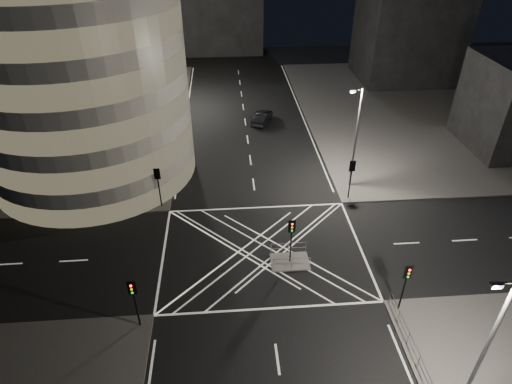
{
  "coord_description": "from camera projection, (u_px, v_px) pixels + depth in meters",
  "views": [
    {
      "loc": [
        -2.58,
        -26.02,
        23.27
      ],
      "look_at": [
        -0.22,
        4.15,
        3.0
      ],
      "focal_mm": 30.0,
      "sensor_mm": 36.0,
      "label": 1
    }
  ],
  "objects": [
    {
      "name": "ground",
      "position": [
        263.0,
        251.0,
        34.67
      ],
      "size": [
        120.0,
        120.0,
        0.0
      ],
      "primitive_type": "plane",
      "color": "black",
      "rests_on": "ground"
    },
    {
      "name": "sidewalk_far_left",
      "position": [
        20.0,
        122.0,
        55.12
      ],
      "size": [
        42.0,
        42.0,
        0.15
      ],
      "primitive_type": "cube",
      "color": "#494644",
      "rests_on": "ground"
    },
    {
      "name": "sidewalk_far_right",
      "position": [
        454.0,
        109.0,
        58.87
      ],
      "size": [
        42.0,
        42.0,
        0.15
      ],
      "primitive_type": "cube",
      "color": "#494644",
      "rests_on": "ground"
    },
    {
      "name": "central_island",
      "position": [
        290.0,
        262.0,
        33.52
      ],
      "size": [
        3.0,
        2.0,
        0.15
      ],
      "primitive_type": "cube",
      "color": "slate",
      "rests_on": "ground"
    },
    {
      "name": "office_tower_curved",
      "position": [
        36.0,
        37.0,
        41.81
      ],
      "size": [
        30.0,
        29.0,
        27.2
      ],
      "color": "#999791",
      "rests_on": "sidewalk_far_left"
    },
    {
      "name": "office_block_rear",
      "position": [
        86.0,
        7.0,
        61.83
      ],
      "size": [
        24.0,
        16.0,
        22.0
      ],
      "primitive_type": "cube",
      "color": "#999791",
      "rests_on": "sidewalk_far_left"
    },
    {
      "name": "building_right_far",
      "position": [
        409.0,
        29.0,
        65.23
      ],
      "size": [
        14.0,
        12.0,
        15.0
      ],
      "primitive_type": "cube",
      "color": "black",
      "rests_on": "sidewalk_far_right"
    },
    {
      "name": "building_far_end",
      "position": [
        212.0,
        1.0,
        77.45
      ],
      "size": [
        18.0,
        8.0,
        18.0
      ],
      "primitive_type": "cube",
      "color": "black",
      "rests_on": "ground"
    },
    {
      "name": "tree_a",
      "position": [
        139.0,
        153.0,
        38.89
      ],
      "size": [
        4.14,
        4.14,
        6.84
      ],
      "color": "black",
      "rests_on": "sidewalk_far_left"
    },
    {
      "name": "tree_b",
      "position": [
        148.0,
        126.0,
        43.91
      ],
      "size": [
        4.53,
        4.53,
        6.97
      ],
      "color": "black",
      "rests_on": "sidewalk_far_left"
    },
    {
      "name": "tree_c",
      "position": [
        155.0,
        99.0,
        48.61
      ],
      "size": [
        4.6,
        4.6,
        7.5
      ],
      "color": "black",
      "rests_on": "sidewalk_far_left"
    },
    {
      "name": "tree_d",
      "position": [
        160.0,
        83.0,
        53.72
      ],
      "size": [
        5.24,
        5.24,
        7.62
      ],
      "color": "black",
      "rests_on": "sidewalk_far_left"
    },
    {
      "name": "tree_e",
      "position": [
        166.0,
        74.0,
        59.12
      ],
      "size": [
        3.68,
        3.68,
        5.95
      ],
      "color": "black",
      "rests_on": "sidewalk_far_left"
    },
    {
      "name": "traffic_signal_fl",
      "position": [
        158.0,
        180.0,
        38.12
      ],
      "size": [
        0.55,
        0.22,
        4.0
      ],
      "color": "black",
      "rests_on": "sidewalk_far_left"
    },
    {
      "name": "traffic_signal_nl",
      "position": [
        134.0,
        296.0,
        26.85
      ],
      "size": [
        0.55,
        0.22,
        4.0
      ],
      "color": "black",
      "rests_on": "sidewalk_near_left"
    },
    {
      "name": "traffic_signal_fr",
      "position": [
        352.0,
        173.0,
        39.25
      ],
      "size": [
        0.55,
        0.22,
        4.0
      ],
      "color": "black",
      "rests_on": "sidewalk_far_right"
    },
    {
      "name": "traffic_signal_nr",
      "position": [
        406.0,
        280.0,
        27.99
      ],
      "size": [
        0.55,
        0.22,
        4.0
      ],
      "color": "black",
      "rests_on": "sidewalk_near_right"
    },
    {
      "name": "traffic_signal_island",
      "position": [
        291.0,
        234.0,
        31.94
      ],
      "size": [
        0.55,
        0.22,
        4.0
      ],
      "color": "black",
      "rests_on": "central_island"
    },
    {
      "name": "street_lamp_left_near",
      "position": [
        154.0,
        129.0,
        40.92
      ],
      "size": [
        1.25,
        0.25,
        10.0
      ],
      "color": "slate",
      "rests_on": "sidewalk_far_left"
    },
    {
      "name": "street_lamp_left_far",
      "position": [
        170.0,
        69.0,
        55.83
      ],
      "size": [
        1.25,
        0.25,
        10.0
      ],
      "color": "slate",
      "rests_on": "sidewalk_far_left"
    },
    {
      "name": "street_lamp_right_far",
      "position": [
        356.0,
        136.0,
        39.65
      ],
      "size": [
        1.25,
        0.25,
        10.0
      ],
      "color": "slate",
      "rests_on": "sidewalk_far_right"
    },
    {
      "name": "street_lamp_right_near",
      "position": [
        485.0,
        348.0,
        20.6
      ],
      "size": [
        1.25,
        0.25,
        10.0
      ],
      "color": "slate",
      "rests_on": "sidewalk_near_right"
    },
    {
      "name": "railing_near_right",
      "position": [
        424.0,
        374.0,
        24.76
      ],
      "size": [
        0.06,
        11.7,
        1.1
      ],
      "primitive_type": "cube",
      "color": "slate",
      "rests_on": "sidewalk_near_right"
    },
    {
      "name": "railing_island_south",
      "position": [
        292.0,
        264.0,
        32.43
      ],
      "size": [
        2.8,
        0.06,
        1.1
      ],
      "primitive_type": "cube",
      "color": "slate",
      "rests_on": "central_island"
    },
    {
      "name": "railing_island_north",
      "position": [
        289.0,
        248.0,
        33.92
      ],
      "size": [
        2.8,
        0.06,
        1.1
      ],
      "primitive_type": "cube",
      "color": "slate",
      "rests_on": "central_island"
    },
    {
      "name": "sedan",
      "position": [
        262.0,
        117.0,
        54.72
      ],
      "size": [
        3.24,
        4.9,
        1.53
      ],
      "primitive_type": "imported",
      "rotation": [
        0.0,
        0.0,
        2.76
      ],
      "color": "black",
      "rests_on": "ground"
    }
  ]
}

